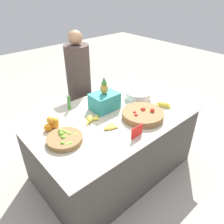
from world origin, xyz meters
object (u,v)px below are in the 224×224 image
(tomato_basket, at_px, (143,115))
(produce_crate, at_px, (104,100))
(lime_bowl, at_px, (65,139))
(price_sign, at_px, (137,132))
(metal_bowl, at_px, (138,95))
(vendor_person, at_px, (80,91))

(tomato_basket, height_order, produce_crate, produce_crate)
(lime_bowl, height_order, price_sign, price_sign)
(tomato_basket, height_order, metal_bowl, tomato_basket)
(price_sign, bearing_deg, metal_bowl, 39.51)
(tomato_basket, xyz_separation_m, vendor_person, (-0.05, 1.13, -0.12))
(price_sign, xyz_separation_m, vendor_person, (0.24, 1.32, -0.14))
(produce_crate, bearing_deg, tomato_basket, -66.23)
(tomato_basket, bearing_deg, lime_bowl, 166.32)
(lime_bowl, xyz_separation_m, tomato_basket, (0.85, -0.21, 0.01))
(lime_bowl, relative_size, produce_crate, 0.84)
(lime_bowl, distance_m, metal_bowl, 1.15)
(lime_bowl, bearing_deg, vendor_person, 49.41)
(vendor_person, bearing_deg, metal_bowl, -66.11)
(price_sign, bearing_deg, tomato_basket, 30.34)
(price_sign, height_order, vendor_person, vendor_person)
(metal_bowl, relative_size, price_sign, 2.07)
(produce_crate, distance_m, vendor_person, 0.75)
(lime_bowl, height_order, produce_crate, produce_crate)
(price_sign, bearing_deg, produce_crate, 77.73)
(tomato_basket, xyz_separation_m, metal_bowl, (0.30, 0.34, 0.01))
(metal_bowl, bearing_deg, produce_crate, 170.19)
(tomato_basket, bearing_deg, produce_crate, 113.77)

